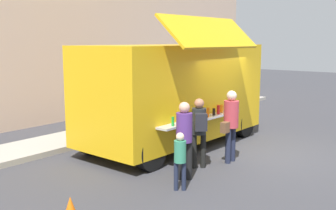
{
  "coord_description": "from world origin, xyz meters",
  "views": [
    {
      "loc": [
        -9.57,
        -4.39,
        2.97
      ],
      "look_at": [
        -1.41,
        2.08,
        1.3
      ],
      "focal_mm": 42.94,
      "sensor_mm": 36.0,
      "label": 1
    }
  ],
  "objects_px": {
    "customer_mid_with_backpack": "(199,126)",
    "child_near_queue": "(180,156)",
    "trash_bin": "(196,101)",
    "food_truck_main": "(175,91)",
    "customer_rear_waiting": "(184,134)",
    "customer_front_ordering": "(231,120)"
  },
  "relations": [
    {
      "from": "customer_mid_with_backpack",
      "to": "child_near_queue",
      "type": "bearing_deg",
      "value": 156.34
    },
    {
      "from": "trash_bin",
      "to": "customer_mid_with_backpack",
      "type": "bearing_deg",
      "value": -144.99
    },
    {
      "from": "food_truck_main",
      "to": "customer_mid_with_backpack",
      "type": "bearing_deg",
      "value": -126.62
    },
    {
      "from": "trash_bin",
      "to": "food_truck_main",
      "type": "bearing_deg",
      "value": -152.41
    },
    {
      "from": "food_truck_main",
      "to": "child_near_queue",
      "type": "xyz_separation_m",
      "value": [
        -2.78,
        -2.25,
        -0.86
      ]
    },
    {
      "from": "customer_mid_with_backpack",
      "to": "child_near_queue",
      "type": "relative_size",
      "value": 1.4
    },
    {
      "from": "customer_rear_waiting",
      "to": "child_near_queue",
      "type": "height_order",
      "value": "customer_rear_waiting"
    },
    {
      "from": "customer_mid_with_backpack",
      "to": "customer_rear_waiting",
      "type": "bearing_deg",
      "value": 149.15
    },
    {
      "from": "customer_mid_with_backpack",
      "to": "customer_front_ordering",
      "type": "bearing_deg",
      "value": -64.22
    },
    {
      "from": "trash_bin",
      "to": "customer_mid_with_backpack",
      "type": "relative_size",
      "value": 0.63
    },
    {
      "from": "customer_front_ordering",
      "to": "customer_mid_with_backpack",
      "type": "height_order",
      "value": "customer_front_ordering"
    },
    {
      "from": "food_truck_main",
      "to": "customer_front_ordering",
      "type": "relative_size",
      "value": 3.26
    },
    {
      "from": "trash_bin",
      "to": "customer_front_ordering",
      "type": "distance_m",
      "value": 6.64
    },
    {
      "from": "customer_front_ordering",
      "to": "customer_rear_waiting",
      "type": "height_order",
      "value": "customer_front_ordering"
    },
    {
      "from": "trash_bin",
      "to": "customer_front_ordering",
      "type": "height_order",
      "value": "customer_front_ordering"
    },
    {
      "from": "customer_mid_with_backpack",
      "to": "child_near_queue",
      "type": "height_order",
      "value": "customer_mid_with_backpack"
    },
    {
      "from": "trash_bin",
      "to": "child_near_queue",
      "type": "distance_m",
      "value": 8.56
    },
    {
      "from": "customer_rear_waiting",
      "to": "child_near_queue",
      "type": "xyz_separation_m",
      "value": [
        -0.57,
        -0.32,
        -0.31
      ]
    },
    {
      "from": "trash_bin",
      "to": "customer_rear_waiting",
      "type": "xyz_separation_m",
      "value": [
        -6.66,
        -4.26,
        0.49
      ]
    },
    {
      "from": "food_truck_main",
      "to": "customer_rear_waiting",
      "type": "height_order",
      "value": "food_truck_main"
    },
    {
      "from": "trash_bin",
      "to": "customer_mid_with_backpack",
      "type": "distance_m",
      "value": 7.12
    },
    {
      "from": "customer_front_ordering",
      "to": "food_truck_main",
      "type": "bearing_deg",
      "value": -14.12
    }
  ]
}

